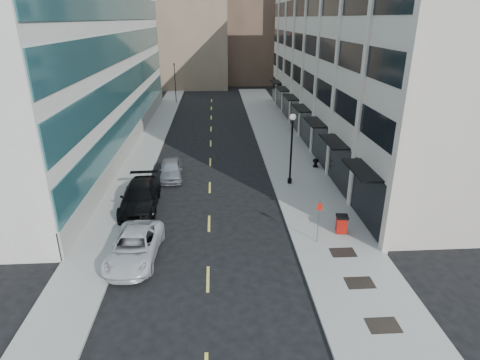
{
  "coord_description": "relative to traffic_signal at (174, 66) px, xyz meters",
  "views": [
    {
      "loc": [
        0.58,
        -15.24,
        12.46
      ],
      "look_at": [
        2.07,
        8.69,
        2.73
      ],
      "focal_mm": 30.0,
      "sensor_mm": 36.0,
      "label": 1
    }
  ],
  "objects": [
    {
      "name": "car_black_pickup",
      "position": [
        0.7,
        -37.42,
        -4.83
      ],
      "size": [
        2.69,
        6.17,
        1.77
      ],
      "primitive_type": "imported",
      "rotation": [
        0.0,
        0.0,
        0.04
      ],
      "color": "black",
      "rests_on": "ground"
    },
    {
      "name": "ground",
      "position": [
        5.5,
        -48.0,
        -5.72
      ],
      "size": [
        160.0,
        160.0,
        0.0
      ],
      "primitive_type": "plane",
      "color": "black",
      "rests_on": "ground"
    },
    {
      "name": "lamppost",
      "position": [
        11.9,
        -33.84,
        -2.19
      ],
      "size": [
        0.48,
        0.48,
        5.76
      ],
      "color": "black",
      "rests_on": "sidewalk_right"
    },
    {
      "name": "car_white_van",
      "position": [
        1.45,
        -43.87,
        -4.95
      ],
      "size": [
        2.82,
        5.62,
        1.53
      ],
      "primitive_type": "imported",
      "rotation": [
        0.0,
        0.0,
        -0.05
      ],
      "color": "silver",
      "rests_on": "ground"
    },
    {
      "name": "skyline_stone",
      "position": [
        23.5,
        18.0,
        4.28
      ],
      "size": [
        10.0,
        14.0,
        20.0
      ],
      "primitive_type": "cube",
      "color": "beige",
      "rests_on": "ground"
    },
    {
      "name": "grate_near",
      "position": [
        13.1,
        -50.0,
        -5.56
      ],
      "size": [
        1.4,
        1.0,
        0.01
      ],
      "primitive_type": "cube",
      "color": "black",
      "rests_on": "sidewalk_right"
    },
    {
      "name": "sidewalk_right",
      "position": [
        13.0,
        -28.0,
        -5.64
      ],
      "size": [
        5.0,
        80.0,
        0.15
      ],
      "primitive_type": "cube",
      "color": "gray",
      "rests_on": "ground"
    },
    {
      "name": "car_silver_sedan",
      "position": [
        2.3,
        -31.78,
        -4.95
      ],
      "size": [
        2.15,
        4.61,
        1.53
      ],
      "primitive_type": "imported",
      "rotation": [
        0.0,
        0.0,
        0.08
      ],
      "color": "#95979D",
      "rests_on": "ground"
    },
    {
      "name": "building_right",
      "position": [
        22.44,
        -21.01,
        3.28
      ],
      "size": [
        15.3,
        46.5,
        18.25
      ],
      "color": "beige",
      "rests_on": "ground"
    },
    {
      "name": "grate_mid",
      "position": [
        13.1,
        -47.0,
        -5.56
      ],
      "size": [
        1.4,
        1.0,
        0.01
      ],
      "primitive_type": "cube",
      "color": "black",
      "rests_on": "sidewalk_right"
    },
    {
      "name": "trash_bin",
      "position": [
        13.64,
        -41.94,
        -4.95
      ],
      "size": [
        0.8,
        0.85,
        1.15
      ],
      "rotation": [
        0.0,
        0.0,
        -0.15
      ],
      "color": "#A5120B",
      "rests_on": "sidewalk_right"
    },
    {
      "name": "grate_far",
      "position": [
        13.1,
        -44.2,
        -5.56
      ],
      "size": [
        1.4,
        1.0,
        0.01
      ],
      "primitive_type": "cube",
      "color": "black",
      "rests_on": "sidewalk_right"
    },
    {
      "name": "sidewalk_left",
      "position": [
        -1.0,
        -28.0,
        -5.64
      ],
      "size": [
        3.0,
        80.0,
        0.15
      ],
      "primitive_type": "cube",
      "color": "gray",
      "rests_on": "ground"
    },
    {
      "name": "building_left",
      "position": [
        -10.45,
        -21.0,
        4.27
      ],
      "size": [
        16.14,
        46.0,
        20.0
      ],
      "color": "silver",
      "rests_on": "ground"
    },
    {
      "name": "skyline_tan_near",
      "position": [
        1.5,
        20.0,
        8.28
      ],
      "size": [
        14.0,
        18.0,
        28.0
      ],
      "primitive_type": "cube",
      "color": "#8C735C",
      "rests_on": "ground"
    },
    {
      "name": "sign_post",
      "position": [
        11.9,
        -42.96,
        -3.86
      ],
      "size": [
        0.31,
        0.13,
        2.69
      ],
      "rotation": [
        0.0,
        0.0,
        -0.32
      ],
      "color": "slate",
      "rests_on": "sidewalk_right"
    },
    {
      "name": "skyline_tan_far",
      "position": [
        -8.5,
        30.0,
        5.28
      ],
      "size": [
        12.0,
        14.0,
        22.0
      ],
      "primitive_type": "cube",
      "color": "#8C735C",
      "rests_on": "ground"
    },
    {
      "name": "traffic_signal",
      "position": [
        0.0,
        0.0,
        0.0
      ],
      "size": [
        0.66,
        0.66,
        6.98
      ],
      "color": "black",
      "rests_on": "ground"
    },
    {
      "name": "road_centerline",
      "position": [
        5.5,
        -31.0,
        -5.71
      ],
      "size": [
        0.15,
        68.2,
        0.01
      ],
      "color": "#D8CC4C",
      "rests_on": "ground"
    },
    {
      "name": "urn_planter",
      "position": [
        14.86,
        -30.24,
        -5.1
      ],
      "size": [
        0.55,
        0.55,
        0.76
      ],
      "rotation": [
        0.0,
        0.0,
        -0.27
      ],
      "color": "black",
      "rests_on": "sidewalk_right"
    }
  ]
}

